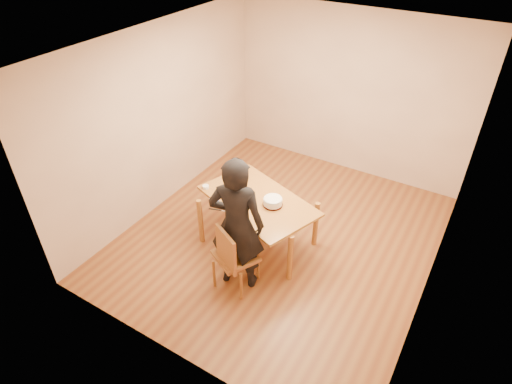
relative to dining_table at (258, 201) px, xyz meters
The scene contains 16 objects.
room_shell 0.90m from the dining_table, 70.75° to the left, with size 4.00×4.50×2.70m.
dining_table is the anchor object (origin of this frame).
dining_chair 0.84m from the dining_table, 79.05° to the right, with size 0.46×0.46×0.04m, color brown.
cake_plate 0.23m from the dining_table, ahead, with size 0.26×0.26×0.02m, color #B30B10.
cake 0.24m from the dining_table, ahead, with size 0.24×0.24×0.08m, color white.
frosting_dome 0.26m from the dining_table, ahead, with size 0.24×0.24×0.03m, color white.
frosting_tub 0.44m from the dining_table, 112.61° to the right, with size 0.09×0.09×0.08m, color white.
frosting_lid 0.56m from the dining_table, 144.79° to the right, with size 0.10×0.10×0.01m, color #17349A.
frosting_dollop 0.56m from the dining_table, 144.79° to the right, with size 0.04×0.04×0.02m, color white.
ramekin_green 0.59m from the dining_table, 144.57° to the right, with size 0.08×0.08×0.04m, color white.
ramekin_yellow 0.50m from the dining_table, 158.99° to the right, with size 0.09×0.09×0.04m, color white.
ramekin_multi 0.76m from the dining_table, 169.18° to the right, with size 0.09×0.09×0.04m, color white.
candy_box_pink 0.73m from the dining_table, 154.27° to the left, with size 0.14×0.07×0.02m, color #C22D5B.
candy_box_green 0.73m from the dining_table, 154.16° to the left, with size 0.14×0.07×0.02m, color green.
spatula 0.59m from the dining_table, 127.01° to the right, with size 0.17×0.02×0.01m, color black.
person 0.76m from the dining_table, 78.39° to the right, with size 0.66×0.43×1.80m, color black.
Camera 1 is at (2.08, -4.15, 4.08)m, focal length 30.00 mm.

